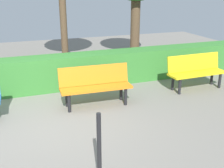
{
  "coord_description": "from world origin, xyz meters",
  "views": [
    {
      "loc": [
        0.43,
        4.86,
        2.49
      ],
      "look_at": [
        -1.44,
        -0.31,
        0.55
      ],
      "focal_mm": 44.77,
      "sensor_mm": 36.0,
      "label": 1
    }
  ],
  "objects": [
    {
      "name": "bench_yellow",
      "position": [
        -3.86,
        -0.78,
        0.48
      ],
      "size": [
        1.52,
        0.5,
        0.86
      ],
      "rotation": [
        0.0,
        0.0,
        0.03
      ],
      "color": "yellow",
      "rests_on": "ground_plane"
    },
    {
      "name": "ground_plane",
      "position": [
        0.0,
        0.0,
        0.0
      ],
      "size": [
        17.8,
        17.8,
        0.0
      ],
      "primitive_type": "plane",
      "color": "gray"
    },
    {
      "name": "hedge_row",
      "position": [
        -1.18,
        -1.95,
        0.42
      ],
      "size": [
        13.8,
        0.63,
        0.84
      ],
      "primitive_type": "cube",
      "color": "#387F33",
      "rests_on": "ground_plane"
    },
    {
      "name": "railing_post_mid",
      "position": [
        -0.48,
        1.85,
        0.5
      ],
      "size": [
        0.06,
        0.06,
        1.0
      ],
      "primitive_type": "cylinder",
      "color": "black",
      "rests_on": "ground_plane"
    },
    {
      "name": "bench_orange",
      "position": [
        -1.17,
        -0.63,
        0.48
      ],
      "size": [
        1.56,
        0.52,
        0.86
      ],
      "rotation": [
        0.0,
        0.0,
        -0.04
      ],
      "color": "orange",
      "rests_on": "ground_plane"
    }
  ]
}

